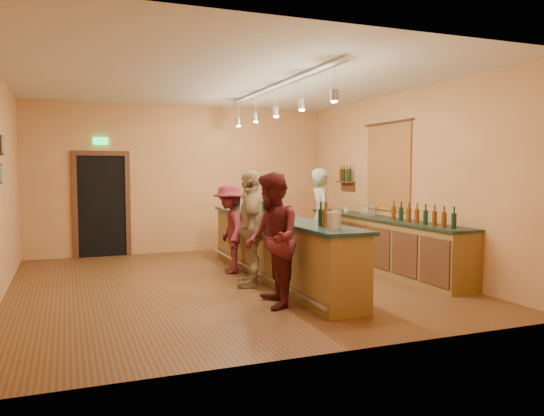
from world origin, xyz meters
name	(u,v)px	position (x,y,z in m)	size (l,w,h in m)	color
floor	(228,283)	(0.00, 0.00, 0.00)	(7.00, 7.00, 0.00)	#503416
ceiling	(227,80)	(0.00, 0.00, 3.20)	(6.50, 7.00, 0.02)	silver
wall_back	(182,179)	(0.00, 3.50, 1.60)	(6.50, 0.02, 3.20)	#B47B43
wall_front	(331,191)	(0.00, -3.50, 1.60)	(6.50, 0.02, 3.20)	#B47B43
wall_right	(401,181)	(3.25, 0.00, 1.60)	(0.02, 7.00, 3.20)	#B47B43
doorway	(102,203)	(-1.70, 3.47, 1.13)	(1.15, 0.09, 2.48)	black
tapestry	(388,168)	(3.23, 0.40, 1.85)	(0.03, 1.40, 1.60)	maroon
bottle_shelf	(346,177)	(3.17, 1.90, 1.67)	(0.17, 0.55, 0.54)	#4A2D16
back_counter	(382,242)	(2.97, 0.18, 0.49)	(0.60, 4.55, 1.27)	brown
tasting_bar	(276,243)	(0.82, 0.00, 0.61)	(0.74, 5.10, 1.38)	brown
pendant_track	(276,97)	(0.82, 0.00, 2.98)	(0.11, 4.60, 0.50)	silver
bartender	(322,217)	(2.12, 0.93, 0.92)	(0.67, 0.44, 1.83)	gray
customer_a	(272,240)	(0.12, -1.62, 0.89)	(0.87, 0.67, 1.78)	#59191E
customer_b	(251,228)	(0.27, -0.34, 0.90)	(1.06, 0.44, 1.80)	#997A51
customer_c	(230,229)	(0.27, 0.79, 0.78)	(1.01, 0.58, 1.56)	#59191E
bar_stool	(325,232)	(2.34, 1.22, 0.59)	(0.36, 0.36, 0.74)	#B0774F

